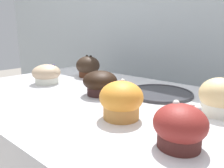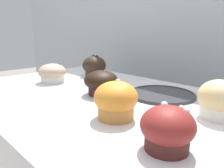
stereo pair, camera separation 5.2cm
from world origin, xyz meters
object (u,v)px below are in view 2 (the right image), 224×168
at_px(muffin_back_left, 52,73).
at_px(muffin_back_right, 219,100).
at_px(muffin_back_center, 116,101).
at_px(muffin_front_right, 94,67).
at_px(serving_plate, 161,94).
at_px(muffin_front_center, 101,82).
at_px(muffin_front_left, 167,129).

relative_size(muffin_back_left, muffin_back_right, 1.12).
bearing_deg(muffin_back_right, muffin_back_center, -133.64).
bearing_deg(muffin_back_center, muffin_front_right, 145.80).
distance_m(muffin_back_center, serving_plate, 0.24).
relative_size(muffin_front_center, muffin_front_left, 1.16).
relative_size(muffin_front_left, muffin_back_center, 0.92).
bearing_deg(muffin_back_left, muffin_front_center, 5.04).
height_order(muffin_front_center, muffin_back_left, muffin_front_center).
xyz_separation_m(muffin_front_right, muffin_back_center, (0.41, -0.28, -0.00)).
xyz_separation_m(muffin_back_right, muffin_back_center, (-0.16, -0.17, 0.00)).
height_order(muffin_back_left, serving_plate, muffin_back_left).
height_order(muffin_front_center, serving_plate, muffin_front_center).
xyz_separation_m(muffin_back_left, muffin_front_right, (0.02, 0.20, 0.01)).
relative_size(muffin_front_center, serving_plate, 0.52).
xyz_separation_m(muffin_front_center, muffin_back_right, (0.34, 0.07, 0.00)).
distance_m(muffin_front_center, serving_plate, 0.19).
distance_m(muffin_back_right, muffin_front_left, 0.21).
bearing_deg(muffin_back_right, serving_plate, 161.98).
distance_m(muffin_back_right, muffin_front_right, 0.58).
bearing_deg(muffin_front_right, muffin_back_right, -10.42).
distance_m(muffin_back_right, serving_plate, 0.21).
xyz_separation_m(muffin_back_left, muffin_back_right, (0.60, 0.09, 0.01)).
bearing_deg(muffin_front_left, muffin_back_right, 88.26).
relative_size(muffin_front_center, muffin_back_right, 1.13).
xyz_separation_m(muffin_front_center, muffin_back_center, (0.17, -0.11, 0.00)).
bearing_deg(serving_plate, muffin_back_center, -83.04).
bearing_deg(muffin_back_left, muffin_back_right, 8.49).
distance_m(muffin_front_left, muffin_front_right, 0.65).
xyz_separation_m(muffin_front_right, serving_plate, (0.38, -0.04, -0.04)).
bearing_deg(muffin_front_left, serving_plate, 124.50).
height_order(muffin_back_right, muffin_front_left, muffin_back_right).
relative_size(muffin_back_right, muffin_front_left, 1.03).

